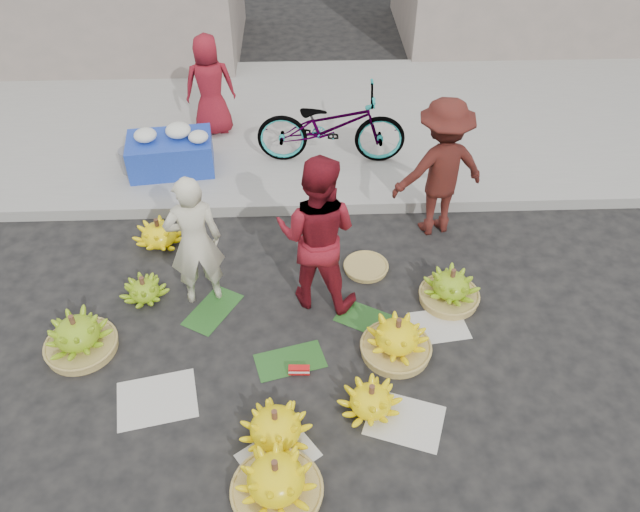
{
  "coord_description": "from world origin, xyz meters",
  "views": [
    {
      "loc": [
        0.05,
        -4.02,
        4.66
      ],
      "look_at": [
        0.21,
        0.51,
        0.7
      ],
      "focal_mm": 35.0,
      "sensor_mm": 36.0,
      "label": 1
    }
  ],
  "objects_px": {
    "banana_bunch_0": "(78,335)",
    "flower_table": "(171,152)",
    "vendor_cream": "(195,242)",
    "bicycle": "(331,126)",
    "banana_bunch_4": "(397,338)"
  },
  "relations": [
    {
      "from": "vendor_cream",
      "to": "flower_table",
      "type": "bearing_deg",
      "value": -88.48
    },
    {
      "from": "flower_table",
      "to": "banana_bunch_4",
      "type": "bearing_deg",
      "value": -57.78
    },
    {
      "from": "flower_table",
      "to": "vendor_cream",
      "type": "bearing_deg",
      "value": -81.89
    },
    {
      "from": "bicycle",
      "to": "vendor_cream",
      "type": "bearing_deg",
      "value": 151.88
    },
    {
      "from": "banana_bunch_0",
      "to": "bicycle",
      "type": "distance_m",
      "value": 4.07
    },
    {
      "from": "bicycle",
      "to": "banana_bunch_0",
      "type": "bearing_deg",
      "value": 143.48
    },
    {
      "from": "flower_table",
      "to": "bicycle",
      "type": "bearing_deg",
      "value": -2.84
    },
    {
      "from": "vendor_cream",
      "to": "bicycle",
      "type": "bearing_deg",
      "value": -134.46
    },
    {
      "from": "banana_bunch_4",
      "to": "flower_table",
      "type": "height_order",
      "value": "flower_table"
    },
    {
      "from": "vendor_cream",
      "to": "banana_bunch_4",
      "type": "bearing_deg",
      "value": 143.1
    },
    {
      "from": "banana_bunch_4",
      "to": "banana_bunch_0",
      "type": "bearing_deg",
      "value": 177.24
    },
    {
      "from": "banana_bunch_4",
      "to": "vendor_cream",
      "type": "height_order",
      "value": "vendor_cream"
    },
    {
      "from": "flower_table",
      "to": "banana_bunch_0",
      "type": "bearing_deg",
      "value": -106.17
    },
    {
      "from": "banana_bunch_0",
      "to": "flower_table",
      "type": "relative_size",
      "value": 0.6
    },
    {
      "from": "banana_bunch_0",
      "to": "vendor_cream",
      "type": "bearing_deg",
      "value": 31.99
    }
  ]
}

